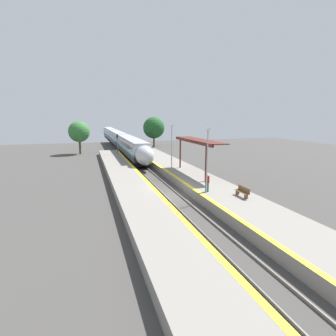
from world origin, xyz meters
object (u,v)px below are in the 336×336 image
Objects in this scene: train at (118,138)px; platform_bench at (243,191)px; lamppost_near at (207,157)px; person_waiting at (207,182)px; lamppost_mid at (172,145)px; railway_signal at (117,144)px.

train is 39.64× the size of platform_bench.
lamppost_near reaches higher than train.
lamppost_near reaches higher than person_waiting.
lamppost_near is at bearing -90.00° from lamppost_mid.
lamppost_near is at bearing -87.10° from train.
lamppost_near is (-0.14, -0.19, 2.45)m from person_waiting.
lamppost_near is at bearing -127.65° from person_waiting.
lamppost_near is (4.86, -28.26, 1.46)m from railway_signal.
lamppost_near is 1.00× the size of lamppost_mid.
platform_bench is 0.39× the size of railway_signal.
person_waiting is at bearing -79.89° from railway_signal.
lamppost_near is at bearing 139.56° from platform_bench.
person_waiting is (2.61, -48.49, -0.46)m from train.
railway_signal is at bearing 103.58° from platform_bench.
person_waiting is at bearing 135.44° from platform_bench.
train is 20.56m from railway_signal.
railway_signal reaches higher than person_waiting.
train is at bearing 93.68° from lamppost_mid.
lamppost_mid reaches higher than person_waiting.
railway_signal is 18.60m from lamppost_mid.
person_waiting is at bearing -89.19° from lamppost_mid.
platform_bench is 1.03× the size of person_waiting.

